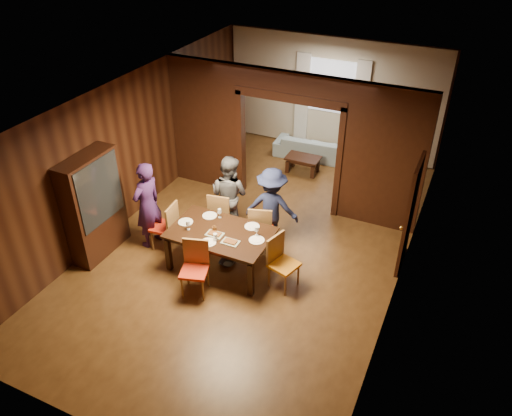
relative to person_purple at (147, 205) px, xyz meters
The scene contains 32 objects.
floor 2.20m from the person_purple, 26.38° to the left, with size 9.00×9.00×0.00m, color #4A2D14.
ceiling 2.87m from the person_purple, 26.38° to the left, with size 5.50×9.00×0.02m, color silver.
room_walls 3.38m from the person_purple, 56.93° to the left, with size 5.52×9.01×2.90m.
person_purple is the anchor object (origin of this frame).
person_grey 1.56m from the person_purple, 40.75° to the left, with size 0.80×0.62×1.65m, color #4C4C52.
person_navy 2.32m from the person_purple, 26.51° to the left, with size 1.02×0.58×1.57m, color #1D2449.
sofa 5.04m from the person_purple, 71.50° to the left, with size 1.87×0.73×0.54m, color #92AEBF.
serving_bowl 1.64m from the person_purple, ahead, with size 0.30×0.30×0.07m, color black.
dining_table 1.64m from the person_purple, ahead, with size 1.79×1.11×0.76m, color black.
coffee_table 4.29m from the person_purple, 66.91° to the left, with size 0.80×0.50×0.40m, color black.
chair_left 0.49m from the person_purple, ahead, with size 0.44×0.44×0.97m, color red, non-canonical shape.
chair_right 2.81m from the person_purple, ahead, with size 0.44×0.44×0.97m, color orange, non-canonical shape.
chair_far_l 1.45m from the person_purple, 38.28° to the left, with size 0.44×0.44×0.97m, color #CF4A13, non-canonical shape.
chair_far_r 2.15m from the person_purple, 21.33° to the left, with size 0.44×0.44×0.97m, color red, non-canonical shape.
chair_near 1.76m from the person_purple, 29.96° to the right, with size 0.44×0.44×0.97m, color red, non-canonical shape.
hutch 0.94m from the person_purple, 140.04° to the right, with size 0.40×1.20×2.00m, color black.
door_right 4.73m from the person_purple, 17.23° to the left, with size 0.06×0.90×2.10m, color black.
window_far 5.70m from the person_purple, 71.24° to the left, with size 1.20×0.03×1.30m, color silver.
curtain_left 5.42m from the person_purple, 78.65° to the left, with size 0.35×0.06×2.40m, color white.
curtain_right 5.90m from the person_purple, 64.19° to the left, with size 0.35×0.06×2.40m, color white.
plate_left 0.86m from the person_purple, ahead, with size 0.27×0.27×0.01m, color silver.
plate_far_l 1.19m from the person_purple, 14.86° to the left, with size 0.27×0.27×0.01m, color silver.
plate_far_r 2.03m from the person_purple, ahead, with size 0.27×0.27×0.01m, color silver.
plate_right 2.25m from the person_purple, ahead, with size 0.27×0.27×0.01m, color white.
plate_near 1.58m from the person_purple, 15.31° to the right, with size 0.27×0.27×0.01m, color white.
platter_a 1.52m from the person_purple, ahead, with size 0.30×0.20×0.04m, color gray.
platter_b 1.88m from the person_purple, ahead, with size 0.30×0.20×0.04m, color gray.
wineglass_left 1.04m from the person_purple, 12.45° to the right, with size 0.08×0.08×0.18m, color silver, non-canonical shape.
wineglass_far 1.38m from the person_purple, 14.43° to the left, with size 0.08×0.08×0.18m, color silver, non-canonical shape.
wineglass_right 2.18m from the person_purple, ahead, with size 0.08×0.08×0.18m, color silver, non-canonical shape.
tumbler 1.63m from the person_purple, 10.91° to the right, with size 0.07×0.07×0.14m, color silver.
condiment_jar 1.46m from the person_purple, ahead, with size 0.08×0.08×0.11m, color #482910, non-canonical shape.
Camera 1 is at (3.29, -7.12, 5.87)m, focal length 35.00 mm.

